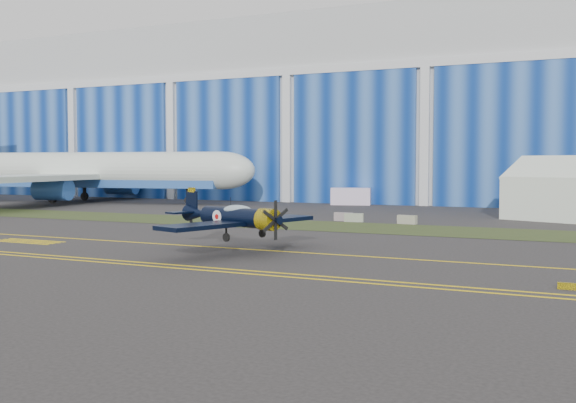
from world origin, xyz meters
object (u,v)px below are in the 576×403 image
at_px(tug, 550,206).
at_px(warbird, 234,217).
at_px(jetliner, 84,131).
at_px(shipping_container, 351,196).

bearing_deg(tug, warbird, -120.66).
height_order(warbird, jetliner, jetliner).
distance_m(jetliner, tug, 70.45).
height_order(jetliner, shipping_container, jetliner).
bearing_deg(warbird, tug, 88.95).
distance_m(warbird, jetliner, 67.81).
relative_size(jetliner, shipping_container, 12.44).
xyz_separation_m(warbird, tug, (17.38, 52.10, -1.87)).
xyz_separation_m(shipping_container, tug, (27.82, -1.56, -0.64)).
height_order(warbird, tug, warbird).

